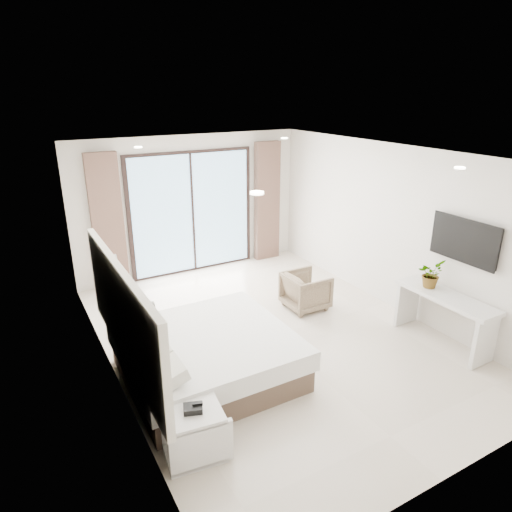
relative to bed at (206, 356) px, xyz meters
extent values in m
plane|color=beige|center=(1.27, 0.45, -0.30)|extent=(6.20, 6.20, 0.00)
cube|color=silver|center=(1.27, 3.55, 1.05)|extent=(4.60, 0.02, 2.70)
cube|color=silver|center=(1.27, -2.65, 1.05)|extent=(4.60, 0.02, 2.70)
cube|color=silver|center=(-1.03, 0.45, 1.05)|extent=(0.02, 6.20, 2.70)
cube|color=silver|center=(3.57, 0.45, 1.05)|extent=(0.02, 6.20, 2.70)
cube|color=white|center=(1.27, 0.45, 2.40)|extent=(4.60, 6.20, 0.02)
cube|color=white|center=(-0.98, 0.00, 0.85)|extent=(0.08, 3.00, 1.20)
cube|color=black|center=(3.52, -0.91, 1.25)|extent=(0.06, 1.00, 0.58)
cube|color=black|center=(3.48, -0.91, 1.25)|extent=(0.02, 1.04, 0.62)
cube|color=black|center=(1.27, 3.52, 0.90)|extent=(2.56, 0.04, 2.42)
cube|color=#98CCF3|center=(1.27, 3.49, 0.90)|extent=(2.40, 0.01, 2.30)
cube|color=brown|center=(-0.38, 3.41, 0.95)|extent=(0.55, 0.14, 2.50)
cube|color=brown|center=(2.92, 3.41, 0.95)|extent=(0.55, 0.14, 2.50)
cylinder|color=white|center=(-0.03, -1.35, 2.38)|extent=(0.12, 0.12, 0.02)
cylinder|color=white|center=(2.57, -1.35, 2.38)|extent=(0.12, 0.12, 0.02)
cylinder|color=white|center=(-0.03, 2.25, 2.38)|extent=(0.12, 0.12, 0.02)
cylinder|color=white|center=(2.57, 2.25, 2.38)|extent=(0.12, 0.12, 0.02)
cube|color=brown|center=(0.02, 0.00, -0.14)|extent=(1.99, 1.89, 0.32)
cube|color=white|center=(0.02, 0.00, 0.14)|extent=(2.07, 1.97, 0.26)
cube|color=silver|center=(-0.68, -0.65, 0.34)|extent=(0.28, 0.40, 0.14)
cube|color=silver|center=(-0.68, -0.22, 0.34)|extent=(0.28, 0.40, 0.14)
cube|color=silver|center=(-0.68, 0.22, 0.34)|extent=(0.28, 0.40, 0.14)
cube|color=silver|center=(-0.68, 0.65, 0.34)|extent=(0.28, 0.40, 0.14)
cube|color=silver|center=(-0.66, -1.18, 0.20)|extent=(0.64, 0.54, 0.05)
cube|color=silver|center=(-0.66, -1.18, -0.27)|extent=(0.64, 0.54, 0.05)
cube|color=silver|center=(-0.66, -1.39, -0.04)|extent=(0.58, 0.13, 0.47)
cube|color=silver|center=(-0.66, -0.97, -0.04)|extent=(0.58, 0.13, 0.47)
cube|color=black|center=(-0.65, -1.17, 0.26)|extent=(0.22, 0.20, 0.06)
cube|color=silver|center=(3.31, -0.91, 0.44)|extent=(0.47, 1.50, 0.06)
cube|color=silver|center=(3.31, -1.58, 0.05)|extent=(0.45, 0.06, 0.71)
cube|color=silver|center=(3.31, -0.24, 0.05)|extent=(0.45, 0.06, 0.71)
imported|color=#33662D|center=(3.31, -0.59, 0.63)|extent=(0.49, 0.51, 0.32)
imported|color=#8C7E5C|center=(2.25, 0.99, 0.04)|extent=(0.63, 0.67, 0.68)
camera|label=1|loc=(-1.91, -4.67, 3.22)|focal=32.00mm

